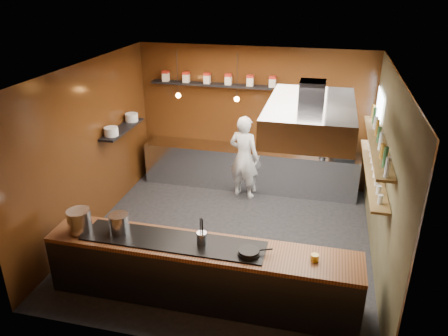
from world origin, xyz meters
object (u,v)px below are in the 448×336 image
(stockpot_small, at_px, (119,223))
(stockpot_large, at_px, (79,221))
(extractor_hood, at_px, (310,116))
(espresso_machine, at_px, (343,146))
(chef, at_px, (244,157))

(stockpot_small, bearing_deg, stockpot_large, -167.86)
(extractor_hood, height_order, stockpot_small, extractor_hood)
(espresso_machine, xyz_separation_m, chef, (-1.97, -0.51, -0.23))
(espresso_machine, height_order, chef, chef)
(stockpot_large, height_order, espresso_machine, espresso_machine)
(stockpot_large, xyz_separation_m, espresso_machine, (3.71, 3.89, 0.01))
(espresso_machine, relative_size, chef, 0.24)
(extractor_hood, relative_size, chef, 1.13)
(stockpot_small, distance_m, chef, 3.48)
(stockpot_small, xyz_separation_m, chef, (1.18, 3.26, -0.19))
(stockpot_small, relative_size, chef, 0.16)
(extractor_hood, height_order, stockpot_large, extractor_hood)
(stockpot_large, bearing_deg, stockpot_small, 12.14)
(extractor_hood, height_order, espresso_machine, extractor_hood)
(extractor_hood, xyz_separation_m, chef, (-1.34, 2.11, -1.62))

